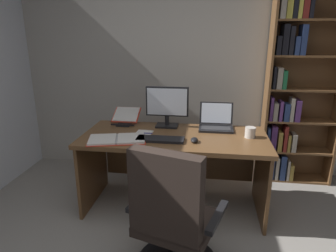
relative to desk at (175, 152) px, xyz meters
name	(u,v)px	position (x,y,z in m)	size (l,w,h in m)	color
wall_back	(199,64)	(0.17, 0.90, 0.76)	(4.83, 0.12, 2.62)	#B2ADA3
desk	(175,152)	(0.00, 0.00, 0.00)	(1.72, 0.78, 0.75)	brown
bookshelf	(295,92)	(1.23, 0.70, 0.50)	(0.78, 0.26, 2.15)	brown
office_chair	(173,225)	(0.10, -0.98, -0.13)	(0.70, 0.61, 0.99)	black
monitor	(167,107)	(-0.11, 0.19, 0.40)	(0.43, 0.16, 0.41)	black
laptop	(216,123)	(0.39, 0.19, 0.25)	(0.33, 0.29, 0.24)	black
keyboard	(160,139)	(-0.11, -0.24, 0.21)	(0.42, 0.15, 0.02)	black
computer_mouse	(194,140)	(0.19, -0.24, 0.22)	(0.06, 0.10, 0.04)	black
reading_stand_with_book	(126,116)	(-0.55, 0.25, 0.27)	(0.27, 0.29, 0.14)	black
open_binder	(117,139)	(-0.49, -0.29, 0.21)	(0.56, 0.39, 0.02)	#DB422D
notepad	(143,134)	(-0.29, -0.10, 0.20)	(0.15, 0.21, 0.01)	silver
pen	(145,133)	(-0.27, -0.10, 0.21)	(0.01, 0.01, 0.14)	navy
coffee_mug	(250,132)	(0.69, -0.05, 0.25)	(0.10, 0.10, 0.10)	silver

